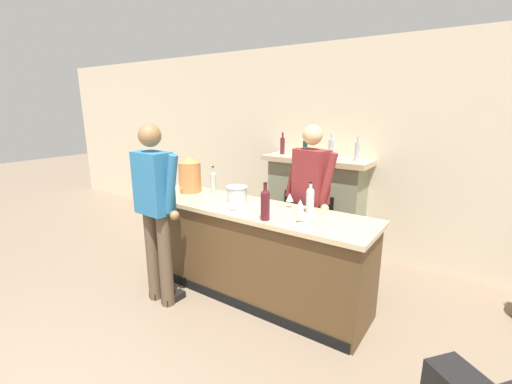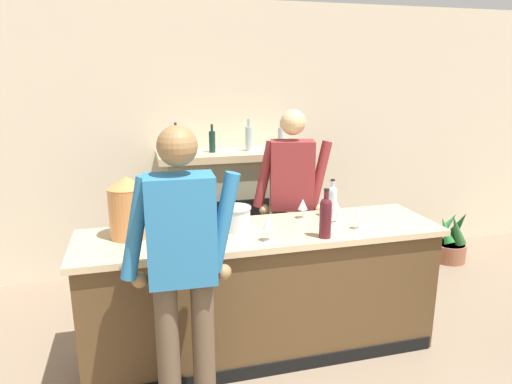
{
  "view_description": "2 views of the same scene",
  "coord_description": "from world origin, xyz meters",
  "px_view_note": "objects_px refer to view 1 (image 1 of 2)",
  "views": [
    {
      "loc": [
        1.88,
        -0.27,
        1.96
      ],
      "look_at": [
        -0.2,
        2.74,
        1.03
      ],
      "focal_mm": 24.0,
      "sensor_mm": 36.0,
      "label": 1
    },
    {
      "loc": [
        -0.91,
        -0.55,
        2.04
      ],
      "look_at": [
        -0.05,
        2.67,
        1.18
      ],
      "focal_mm": 32.0,
      "sensor_mm": 36.0,
      "label": 2
    }
  ],
  "objects_px": {
    "wine_glass_near_bucket": "(300,204)",
    "fireplace_stone": "(316,203)",
    "wine_bottle_riesling_slim": "(213,182)",
    "wine_bottle_port_short": "(310,199)",
    "wine_glass_back_row": "(290,198)",
    "ice_bucket_steel": "(237,194)",
    "wine_bottle_rose_blush": "(265,203)",
    "person_bartender": "(310,199)",
    "wine_glass_mid_counter": "(233,199)",
    "person_customer": "(156,208)",
    "wine_glass_by_dispenser": "(301,211)",
    "copper_dispenser": "(190,174)"
  },
  "relations": [
    {
      "from": "wine_glass_by_dispenser",
      "to": "wine_glass_mid_counter",
      "type": "bearing_deg",
      "value": -174.84
    },
    {
      "from": "wine_bottle_port_short",
      "to": "wine_glass_near_bucket",
      "type": "distance_m",
      "value": 0.15
    },
    {
      "from": "person_bartender",
      "to": "wine_glass_mid_counter",
      "type": "distance_m",
      "value": 0.89
    },
    {
      "from": "wine_bottle_riesling_slim",
      "to": "wine_glass_near_bucket",
      "type": "distance_m",
      "value": 1.22
    },
    {
      "from": "wine_glass_near_bucket",
      "to": "wine_glass_mid_counter",
      "type": "relative_size",
      "value": 0.94
    },
    {
      "from": "wine_bottle_rose_blush",
      "to": "wine_bottle_port_short",
      "type": "height_order",
      "value": "wine_bottle_rose_blush"
    },
    {
      "from": "ice_bucket_steel",
      "to": "wine_glass_near_bucket",
      "type": "distance_m",
      "value": 0.76
    },
    {
      "from": "wine_glass_mid_counter",
      "to": "wine_glass_near_bucket",
      "type": "bearing_deg",
      "value": 21.07
    },
    {
      "from": "fireplace_stone",
      "to": "wine_glass_near_bucket",
      "type": "bearing_deg",
      "value": -70.77
    },
    {
      "from": "person_customer",
      "to": "person_bartender",
      "type": "bearing_deg",
      "value": 48.97
    },
    {
      "from": "wine_bottle_port_short",
      "to": "wine_glass_by_dispenser",
      "type": "distance_m",
      "value": 0.32
    },
    {
      "from": "fireplace_stone",
      "to": "wine_glass_by_dispenser",
      "type": "relative_size",
      "value": 10.65
    },
    {
      "from": "person_customer",
      "to": "wine_bottle_port_short",
      "type": "xyz_separation_m",
      "value": [
        1.24,
        0.81,
        0.1
      ]
    },
    {
      "from": "fireplace_stone",
      "to": "copper_dispenser",
      "type": "xyz_separation_m",
      "value": [
        -0.99,
        -1.36,
        0.52
      ]
    },
    {
      "from": "fireplace_stone",
      "to": "person_bartender",
      "type": "relative_size",
      "value": 0.91
    },
    {
      "from": "person_bartender",
      "to": "wine_glass_near_bucket",
      "type": "relative_size",
      "value": 10.96
    },
    {
      "from": "ice_bucket_steel",
      "to": "wine_bottle_rose_blush",
      "type": "relative_size",
      "value": 0.65
    },
    {
      "from": "fireplace_stone",
      "to": "wine_glass_mid_counter",
      "type": "relative_size",
      "value": 9.4
    },
    {
      "from": "wine_bottle_rose_blush",
      "to": "wine_glass_by_dispenser",
      "type": "relative_size",
      "value": 2.26
    },
    {
      "from": "wine_bottle_riesling_slim",
      "to": "wine_bottle_rose_blush",
      "type": "distance_m",
      "value": 1.09
    },
    {
      "from": "wine_bottle_riesling_slim",
      "to": "wine_glass_near_bucket",
      "type": "xyz_separation_m",
      "value": [
        1.21,
        -0.17,
        -0.03
      ]
    },
    {
      "from": "wine_glass_mid_counter",
      "to": "wine_glass_by_dispenser",
      "type": "bearing_deg",
      "value": 5.16
    },
    {
      "from": "wine_bottle_riesling_slim",
      "to": "person_bartender",
      "type": "bearing_deg",
      "value": 19.68
    },
    {
      "from": "copper_dispenser",
      "to": "wine_glass_near_bucket",
      "type": "bearing_deg",
      "value": -3.11
    },
    {
      "from": "wine_bottle_riesling_slim",
      "to": "wine_bottle_port_short",
      "type": "distance_m",
      "value": 1.23
    },
    {
      "from": "fireplace_stone",
      "to": "copper_dispenser",
      "type": "relative_size",
      "value": 3.79
    },
    {
      "from": "fireplace_stone",
      "to": "wine_glass_near_bucket",
      "type": "xyz_separation_m",
      "value": [
        0.5,
        -1.44,
        0.42
      ]
    },
    {
      "from": "wine_bottle_riesling_slim",
      "to": "wine_glass_back_row",
      "type": "height_order",
      "value": "wine_bottle_riesling_slim"
    },
    {
      "from": "wine_bottle_riesling_slim",
      "to": "wine_glass_back_row",
      "type": "xyz_separation_m",
      "value": [
        1.0,
        0.0,
        -0.04
      ]
    },
    {
      "from": "wine_bottle_riesling_slim",
      "to": "wine_glass_by_dispenser",
      "type": "distance_m",
      "value": 1.34
    },
    {
      "from": "wine_bottle_riesling_slim",
      "to": "wine_glass_by_dispenser",
      "type": "xyz_separation_m",
      "value": [
        1.3,
        -0.34,
        -0.04
      ]
    },
    {
      "from": "person_customer",
      "to": "copper_dispenser",
      "type": "height_order",
      "value": "person_customer"
    },
    {
      "from": "person_bartender",
      "to": "wine_bottle_port_short",
      "type": "relative_size",
      "value": 5.89
    },
    {
      "from": "ice_bucket_steel",
      "to": "person_customer",
      "type": "bearing_deg",
      "value": -122.82
    },
    {
      "from": "wine_glass_near_bucket",
      "to": "fireplace_stone",
      "type": "bearing_deg",
      "value": 109.23
    },
    {
      "from": "wine_bottle_port_short",
      "to": "wine_bottle_rose_blush",
      "type": "bearing_deg",
      "value": -119.34
    },
    {
      "from": "fireplace_stone",
      "to": "wine_glass_by_dispenser",
      "type": "xyz_separation_m",
      "value": [
        0.6,
        -1.61,
        0.41
      ]
    },
    {
      "from": "fireplace_stone",
      "to": "ice_bucket_steel",
      "type": "relative_size",
      "value": 7.2
    },
    {
      "from": "fireplace_stone",
      "to": "wine_bottle_rose_blush",
      "type": "height_order",
      "value": "fireplace_stone"
    },
    {
      "from": "fireplace_stone",
      "to": "wine_bottle_riesling_slim",
      "type": "relative_size",
      "value": 4.99
    },
    {
      "from": "copper_dispenser",
      "to": "wine_bottle_rose_blush",
      "type": "xyz_separation_m",
      "value": [
        1.28,
        -0.35,
        -0.06
      ]
    },
    {
      "from": "wine_bottle_riesling_slim",
      "to": "wine_bottle_rose_blush",
      "type": "bearing_deg",
      "value": -23.75
    },
    {
      "from": "wine_glass_by_dispenser",
      "to": "wine_glass_mid_counter",
      "type": "distance_m",
      "value": 0.7
    },
    {
      "from": "ice_bucket_steel",
      "to": "wine_bottle_riesling_slim",
      "type": "height_order",
      "value": "wine_bottle_riesling_slim"
    },
    {
      "from": "person_bartender",
      "to": "wine_glass_near_bucket",
      "type": "bearing_deg",
      "value": -73.16
    },
    {
      "from": "fireplace_stone",
      "to": "wine_glass_back_row",
      "type": "relative_size",
      "value": 10.52
    },
    {
      "from": "wine_glass_back_row",
      "to": "wine_glass_near_bucket",
      "type": "xyz_separation_m",
      "value": [
        0.2,
        -0.17,
        0.01
      ]
    },
    {
      "from": "wine_bottle_riesling_slim",
      "to": "wine_bottle_rose_blush",
      "type": "height_order",
      "value": "wine_bottle_rose_blush"
    },
    {
      "from": "wine_glass_by_dispenser",
      "to": "wine_bottle_rose_blush",
      "type": "bearing_deg",
      "value": -161.44
    },
    {
      "from": "wine_bottle_port_short",
      "to": "ice_bucket_steel",
      "type": "bearing_deg",
      "value": -171.86
    }
  ]
}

